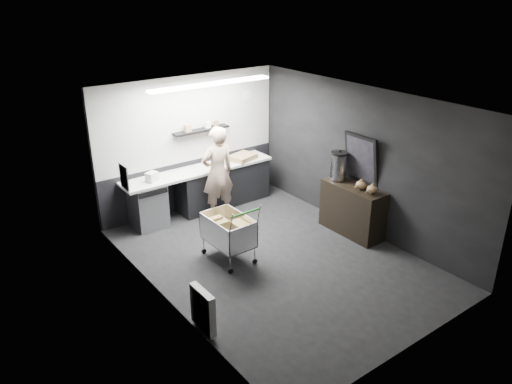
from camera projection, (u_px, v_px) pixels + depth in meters
floor at (275, 259)px, 8.46m from camera, size 5.50×5.50×0.00m
ceiling at (277, 101)px, 7.39m from camera, size 5.50×5.50×0.00m
wall_back at (190, 143)px, 9.95m from camera, size 5.50×0.00×5.50m
wall_front at (421, 257)px, 5.89m from camera, size 5.50×0.00×5.50m
wall_left at (162, 219)px, 6.83m from camera, size 0.00×5.50×5.50m
wall_right at (362, 160)px, 9.02m from camera, size 0.00×5.50×5.50m
kitchen_wall_panel at (189, 119)px, 9.74m from camera, size 3.95×0.02×1.70m
dado_panel at (192, 183)px, 10.27m from camera, size 3.95×0.02×1.00m
floating_shelf at (201, 130)px, 9.86m from camera, size 1.20×0.22×0.04m
wall_clock at (247, 95)px, 10.38m from camera, size 0.20×0.03×0.20m
poster at (124, 177)px, 7.72m from camera, size 0.02×0.30×0.40m
poster_red_band at (124, 173)px, 7.69m from camera, size 0.02×0.22×0.10m
radiator at (203, 310)px, 6.59m from camera, size 0.10×0.50×0.60m
ceiling_strip at (211, 84)px, 8.77m from camera, size 2.40×0.20×0.04m
prep_counter at (206, 188)px, 10.13m from camera, size 3.20×0.61×0.90m
person at (218, 173)px, 9.62m from camera, size 0.70×0.48×1.85m
shopping_cart at (228, 232)px, 8.28m from camera, size 0.59×0.96×1.06m
sideboard at (352, 203)px, 9.15m from camera, size 0.53×1.24×1.86m
fire_extinguisher at (205, 311)px, 6.76m from camera, size 0.14×0.14×0.45m
cardboard_box at (243, 157)px, 10.39m from camera, size 0.61×0.52×0.11m
pink_tub at (222, 159)px, 10.14m from camera, size 0.20×0.20×0.20m
white_container at (152, 177)px, 9.24m from camera, size 0.25×0.23×0.18m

